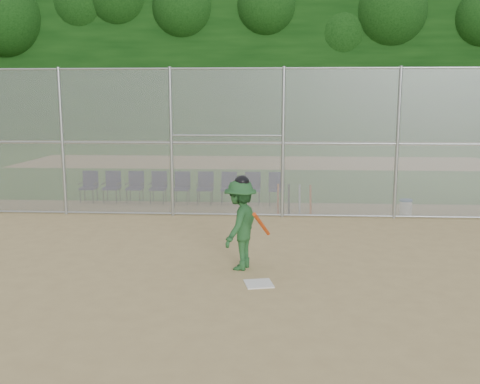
# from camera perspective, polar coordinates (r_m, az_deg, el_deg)

# --- Properties ---
(ground) EXTENTS (100.00, 100.00, 0.00)m
(ground) POSITION_cam_1_polar(r_m,az_deg,el_deg) (9.79, -0.86, -8.84)
(ground) COLOR tan
(ground) RESTS_ON ground
(grass_strip) EXTENTS (100.00, 100.00, 0.00)m
(grass_strip) POSITION_cam_1_polar(r_m,az_deg,el_deg) (27.44, 1.89, 3.20)
(grass_strip) COLOR #2B5C1B
(grass_strip) RESTS_ON ground
(dirt_patch_far) EXTENTS (24.00, 24.00, 0.00)m
(dirt_patch_far) POSITION_cam_1_polar(r_m,az_deg,el_deg) (27.44, 1.89, 3.20)
(dirt_patch_far) COLOR tan
(dirt_patch_far) RESTS_ON ground
(backstop_fence) EXTENTS (16.09, 0.09, 4.00)m
(backstop_fence) POSITION_cam_1_polar(r_m,az_deg,el_deg) (14.31, 0.59, 5.52)
(backstop_fence) COLOR gray
(backstop_fence) RESTS_ON ground
(treeline) EXTENTS (81.00, 60.00, 11.00)m
(treeline) POSITION_cam_1_polar(r_m,az_deg,el_deg) (29.36, 2.06, 14.36)
(treeline) COLOR black
(treeline) RESTS_ON ground
(home_plate) EXTENTS (0.55, 0.55, 0.02)m
(home_plate) POSITION_cam_1_polar(r_m,az_deg,el_deg) (9.32, 2.01, -9.75)
(home_plate) COLOR white
(home_plate) RESTS_ON ground
(batter_at_plate) EXTENTS (1.03, 1.37, 1.78)m
(batter_at_plate) POSITION_cam_1_polar(r_m,az_deg,el_deg) (9.93, 0.05, -3.43)
(batter_at_plate) COLOR #205227
(batter_at_plate) RESTS_ON ground
(water_cooler) EXTENTS (0.35, 0.35, 0.44)m
(water_cooler) POSITION_cam_1_polar(r_m,az_deg,el_deg) (15.41, 17.27, -1.55)
(water_cooler) COLOR white
(water_cooler) RESTS_ON ground
(spare_bats) EXTENTS (0.96, 0.40, 0.83)m
(spare_bats) POSITION_cam_1_polar(r_m,az_deg,el_deg) (14.92, 5.80, -0.80)
(spare_bats) COLOR #D84C14
(spare_bats) RESTS_ON ground
(chair_0) EXTENTS (0.54, 0.52, 0.96)m
(chair_0) POSITION_cam_1_polar(r_m,az_deg,el_deg) (17.18, -15.87, 0.51)
(chair_0) COLOR #10113E
(chair_0) RESTS_ON ground
(chair_1) EXTENTS (0.54, 0.52, 0.96)m
(chair_1) POSITION_cam_1_polar(r_m,az_deg,el_deg) (16.95, -13.55, 0.49)
(chair_1) COLOR #10113E
(chair_1) RESTS_ON ground
(chair_2) EXTENTS (0.54, 0.52, 0.96)m
(chair_2) POSITION_cam_1_polar(r_m,az_deg,el_deg) (16.75, -11.17, 0.47)
(chair_2) COLOR #10113E
(chair_2) RESTS_ON ground
(chair_3) EXTENTS (0.54, 0.52, 0.96)m
(chair_3) POSITION_cam_1_polar(r_m,az_deg,el_deg) (16.59, -8.74, 0.45)
(chair_3) COLOR #10113E
(chair_3) RESTS_ON ground
(chair_4) EXTENTS (0.54, 0.52, 0.96)m
(chair_4) POSITION_cam_1_polar(r_m,az_deg,el_deg) (16.45, -6.26, 0.43)
(chair_4) COLOR #10113E
(chair_4) RESTS_ON ground
(chair_5) EXTENTS (0.54, 0.52, 0.96)m
(chair_5) POSITION_cam_1_polar(r_m,az_deg,el_deg) (16.35, -3.75, 0.41)
(chair_5) COLOR #10113E
(chair_5) RESTS_ON ground
(chair_6) EXTENTS (0.54, 0.52, 0.96)m
(chair_6) POSITION_cam_1_polar(r_m,az_deg,el_deg) (16.27, -1.21, 0.39)
(chair_6) COLOR #10113E
(chair_6) RESTS_ON ground
(chair_7) EXTENTS (0.54, 0.52, 0.96)m
(chair_7) POSITION_cam_1_polar(r_m,az_deg,el_deg) (16.23, 1.35, 0.36)
(chair_7) COLOR #10113E
(chair_7) RESTS_ON ground
(chair_8) EXTENTS (0.54, 0.52, 0.96)m
(chair_8) POSITION_cam_1_polar(r_m,az_deg,el_deg) (16.22, 3.91, 0.34)
(chair_8) COLOR #10113E
(chair_8) RESTS_ON ground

